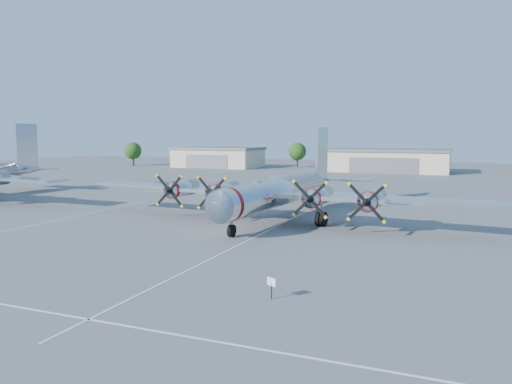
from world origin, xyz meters
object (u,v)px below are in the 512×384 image
at_px(info_placard, 271,284).
at_px(hangar_west, 218,157).
at_px(tree_west, 297,152).
at_px(tree_far_west, 133,151).
at_px(main_bomber_b29, 280,219).
at_px(hangar_center, 387,160).

bearing_deg(info_placard, hangar_west, 141.47).
distance_m(tree_west, info_placard, 110.72).
distance_m(hangar_west, tree_far_west, 25.36).
relative_size(hangar_west, tree_west, 3.40).
relative_size(main_bomber_b29, info_placard, 37.52).
relative_size(tree_west, main_bomber_b29, 0.15).
distance_m(hangar_west, main_bomber_b29, 85.85).
bearing_deg(main_bomber_b29, tree_west, 110.73).
distance_m(hangar_west, hangar_center, 45.00).
bearing_deg(tree_far_west, hangar_west, 9.01).
height_order(tree_far_west, main_bomber_b29, tree_far_west).
xyz_separation_m(hangar_west, main_bomber_b29, (43.93, -73.71, -2.71)).
bearing_deg(hangar_center, hangar_west, 180.00).
relative_size(tree_far_west, tree_west, 1.00).
distance_m(tree_far_west, tree_west, 46.57).
relative_size(tree_far_west, main_bomber_b29, 0.15).
relative_size(tree_west, info_placard, 5.70).
bearing_deg(tree_far_west, hangar_center, 3.24).
bearing_deg(info_placard, main_bomber_b29, 131.92).
height_order(tree_west, info_placard, tree_west).
height_order(tree_far_west, tree_west, same).
height_order(hangar_center, tree_west, tree_west).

